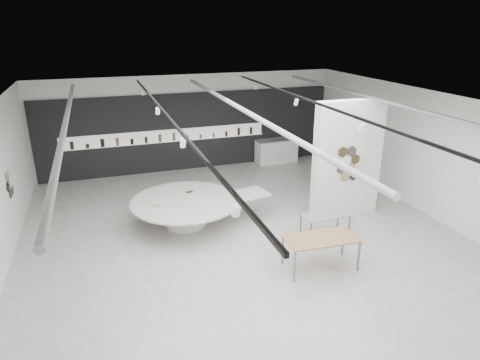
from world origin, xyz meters
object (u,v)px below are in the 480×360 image
object	(u,v)px
partition_column	(347,160)
sample_table_stone	(326,216)
sample_table_wood	(321,240)
kitchen_counter	(276,151)
display_island	(188,209)

from	to	relation	value
partition_column	sample_table_stone	distance (m)	2.08
sample_table_wood	kitchen_counter	world-z (taller)	kitchen_counter
partition_column	display_island	distance (m)	5.01
display_island	sample_table_stone	world-z (taller)	display_island
partition_column	kitchen_counter	size ratio (longest dim) A/B	1.97
partition_column	sample_table_wood	size ratio (longest dim) A/B	2.00
sample_table_stone	kitchen_counter	bearing A→B (deg)	78.40
display_island	sample_table_wood	xyz separation A→B (m)	(2.56, -3.36, 0.23)
display_island	sample_table_wood	size ratio (longest dim) A/B	2.48
sample_table_wood	sample_table_stone	world-z (taller)	sample_table_wood
display_island	sample_table_wood	bearing A→B (deg)	-63.23
display_island	sample_table_stone	xyz separation A→B (m)	(3.50, -1.93, 0.08)
display_island	sample_table_stone	distance (m)	4.00
sample_table_stone	kitchen_counter	size ratio (longest dim) A/B	0.72
partition_column	kitchen_counter	distance (m)	5.68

